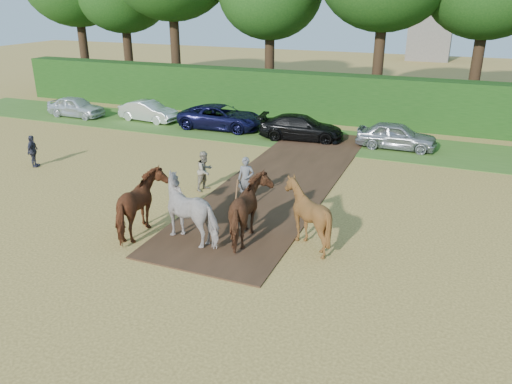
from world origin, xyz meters
The scene contains 8 objects.
ground centered at (0.00, 0.00, 0.00)m, with size 120.00×120.00×0.00m, color gold.
earth_strip centered at (1.50, 7.00, 0.03)m, with size 4.50×17.00×0.05m, color #472D1C.
grass_verge centered at (0.00, 14.00, 0.01)m, with size 50.00×5.00×0.03m, color #38601E.
hedgerow centered at (0.00, 18.50, 1.50)m, with size 46.00×1.60×3.00m, color #14380F.
spectator_near centered at (-1.15, 4.66, 0.84)m, with size 0.82×0.64×1.69m, color #B6AB8F.
spectator_far centered at (-10.09, 4.32, 0.76)m, with size 0.90×0.37×1.53m, color #292A37.
plough_team centered at (1.50, 0.92, 1.07)m, with size 7.16×5.71×2.15m.
parked_cars centered at (0.51, 13.85, 0.70)m, with size 35.49×3.08×1.44m.
Camera 1 is at (8.13, -12.64, 7.67)m, focal length 35.00 mm.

